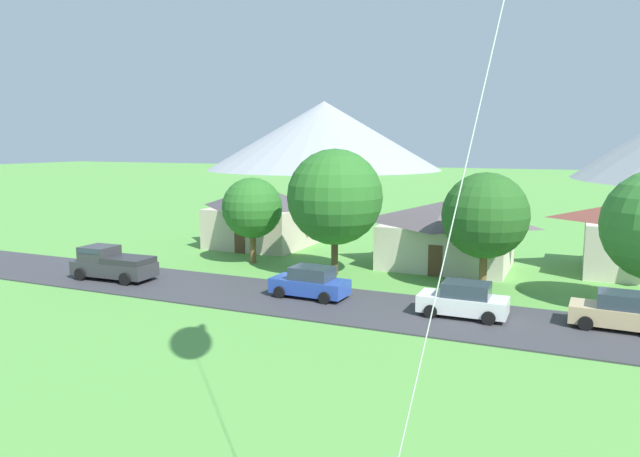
# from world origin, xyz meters

# --- Properties ---
(road_strip) EXTENTS (160.00, 6.52, 0.08)m
(road_strip) POSITION_xyz_m (0.00, 29.15, 0.04)
(road_strip) COLOR #38383D
(road_strip) RESTS_ON ground
(mountain_far_east_ridge) EXTENTS (73.19, 73.19, 21.15)m
(mountain_far_east_ridge) POSITION_xyz_m (-66.42, 171.05, 10.57)
(mountain_far_east_ridge) COLOR #8E939E
(mountain_far_east_ridge) RESTS_ON ground
(house_left_center) EXTENTS (7.90, 7.32, 4.94)m
(house_left_center) POSITION_xyz_m (-15.78, 42.83, 2.56)
(house_left_center) COLOR beige
(house_left_center) RESTS_ON ground
(house_right_center) EXTENTS (8.92, 6.74, 4.55)m
(house_right_center) POSITION_xyz_m (-0.29, 40.86, 2.36)
(house_right_center) COLOR beige
(house_right_center) RESTS_ON ground
(tree_near_left) EXTENTS (6.07, 6.07, 8.05)m
(tree_near_left) POSITION_xyz_m (-6.31, 35.64, 5.00)
(tree_near_left) COLOR #4C3823
(tree_near_left) RESTS_ON ground
(tree_left_of_center) EXTENTS (4.22, 4.22, 6.01)m
(tree_left_of_center) POSITION_xyz_m (-13.00, 36.70, 3.89)
(tree_left_of_center) COLOR brown
(tree_left_of_center) RESTS_ON ground
(tree_right_of_center) EXTENTS (4.93, 4.93, 6.76)m
(tree_right_of_center) POSITION_xyz_m (2.96, 35.64, 4.29)
(tree_right_of_center) COLOR brown
(tree_right_of_center) RESTS_ON ground
(parked_car_blue_west_end) EXTENTS (4.26, 2.20, 1.68)m
(parked_car_blue_west_end) POSITION_xyz_m (-5.28, 29.74, 0.87)
(parked_car_blue_west_end) COLOR #2847A8
(parked_car_blue_west_end) RESTS_ON road_strip
(parked_car_white_mid_west) EXTENTS (4.22, 2.11, 1.68)m
(parked_car_white_mid_west) POSITION_xyz_m (2.99, 29.52, 0.87)
(parked_car_white_mid_west) COLOR white
(parked_car_white_mid_west) RESTS_ON road_strip
(parked_car_tan_mid_east) EXTENTS (4.27, 2.22, 1.68)m
(parked_car_tan_mid_east) POSITION_xyz_m (9.81, 30.45, 0.87)
(parked_car_tan_mid_east) COLOR tan
(parked_car_tan_mid_east) RESTS_ON road_strip
(pickup_truck_charcoal_east_side) EXTENTS (5.27, 2.47, 1.99)m
(pickup_truck_charcoal_east_side) POSITION_xyz_m (-18.20, 28.61, 1.06)
(pickup_truck_charcoal_east_side) COLOR #333338
(pickup_truck_charcoal_east_side) RESTS_ON road_strip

